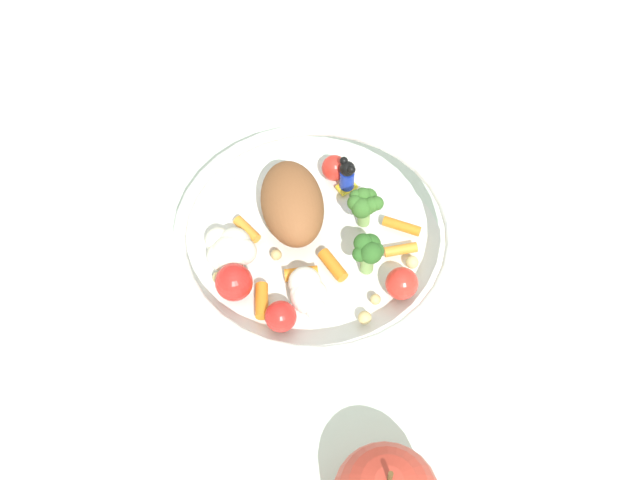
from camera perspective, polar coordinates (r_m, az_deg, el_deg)
ground_plane at (r=0.74m, az=-0.58°, el=-0.24°), size 2.40×2.40×0.00m
food_container at (r=0.71m, az=-0.67°, el=0.18°), size 0.25×0.25×0.06m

